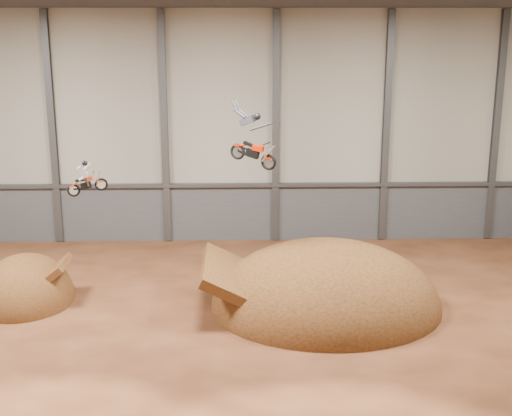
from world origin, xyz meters
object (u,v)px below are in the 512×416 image
Objects in this scene: landing_ramp at (325,307)px; fmx_rider_b at (251,136)px; takeoff_ramp at (26,301)px; fmx_rider_a at (88,176)px.

fmx_rider_b reaches higher than landing_ramp.
takeoff_ramp is 0.49× the size of landing_ramp.
fmx_rider_b is (11.08, -1.10, 8.36)m from takeoff_ramp.
landing_ramp is 3.58× the size of fmx_rider_b.
fmx_rider_a is at bearing -19.63° from takeoff_ramp.
fmx_rider_a is at bearing -178.70° from landing_ramp.
fmx_rider_a is (3.71, -1.32, 6.61)m from takeoff_ramp.
landing_ramp is at bearing -8.09° from fmx_rider_a.
landing_ramp is (14.65, -1.07, 0.00)m from takeoff_ramp.
takeoff_ramp is at bearing 150.98° from fmx_rider_a.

